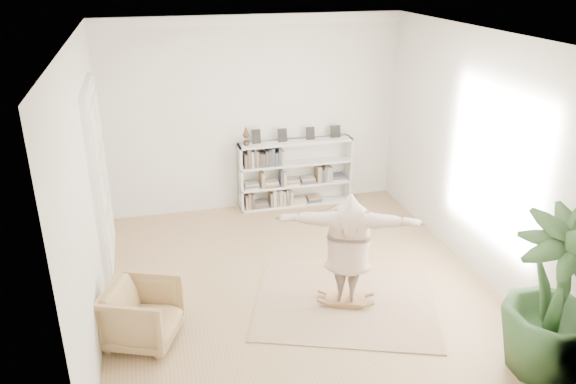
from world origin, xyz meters
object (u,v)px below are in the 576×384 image
(bookshelf, at_px, (295,174))
(houseplant, at_px, (556,297))
(armchair, at_px, (142,314))
(rocker_board, at_px, (346,299))
(person, at_px, (348,245))

(bookshelf, height_order, houseplant, houseplant)
(armchair, relative_size, rocker_board, 1.38)
(bookshelf, bearing_deg, person, -93.66)
(bookshelf, xyz_separation_m, person, (-0.22, -3.52, 0.30))
(rocker_board, xyz_separation_m, person, (0.00, -0.00, 0.86))
(armchair, xyz_separation_m, houseplant, (4.53, -1.74, 0.61))
(person, bearing_deg, rocker_board, -24.25)
(person, bearing_deg, bookshelf, -72.91)
(bookshelf, bearing_deg, houseplant, -73.83)
(armchair, distance_m, rocker_board, 2.77)
(bookshelf, distance_m, rocker_board, 3.57)
(armchair, relative_size, person, 0.44)
(rocker_board, distance_m, person, 0.86)
(armchair, xyz_separation_m, person, (2.75, 0.11, 0.54))
(bookshelf, distance_m, houseplant, 5.60)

